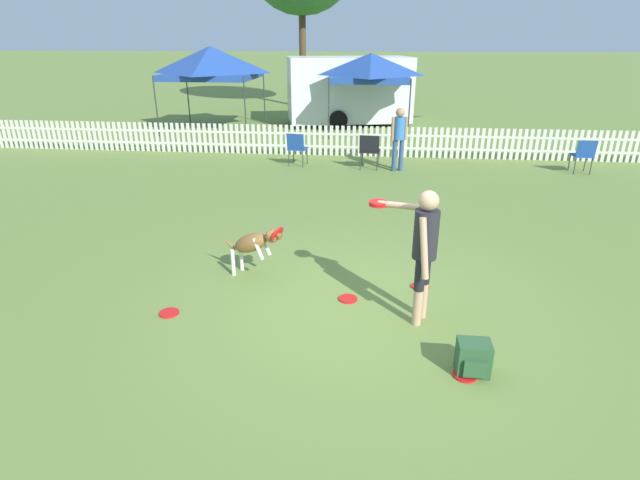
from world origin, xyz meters
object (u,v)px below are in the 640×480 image
Objects in this scene: frisbee_midfield at (465,375)px; spectator_standing at (399,134)px; handler_person at (422,242)px; frisbee_near_dog at (169,313)px; leaping_dog at (254,243)px; canopy_tent_main at (211,63)px; folding_chair_green_right at (297,146)px; equipment_trailer at (348,89)px; frisbee_far_scatter at (348,299)px; frisbee_near_handler at (420,286)px; folding_chair_blue_left at (370,149)px; folding_chair_center at (584,153)px; backpack_on_grass at (473,358)px; canopy_tent_secondary at (371,67)px.

spectator_standing reaches higher than frisbee_midfield.
handler_person is 6.70× the size of frisbee_near_dog.
spectator_standing reaches higher than leaping_dog.
spectator_standing reaches higher than frisbee_near_dog.
folding_chair_green_right is at bearing -53.94° from canopy_tent_main.
equipment_trailer is at bearing 20.53° from canopy_tent_main.
folding_chair_green_right is (-1.73, 7.11, 0.51)m from frisbee_far_scatter.
handler_person is 6.70× the size of frisbee_midfield.
frisbee_near_handler is 0.27× the size of folding_chair_blue_left.
frisbee_midfield is 0.29× the size of folding_chair_center.
handler_person is at bearing 115.80° from backpack_on_grass.
frisbee_near_dog is at bearing -108.48° from equipment_trailer.
canopy_tent_main is at bearing 49.48° from handler_person.
folding_chair_center is 0.27× the size of canopy_tent_main.
canopy_tent_secondary is 2.24m from equipment_trailer.
canopy_tent_main reaches higher than frisbee_near_handler.
frisbee_midfield is (2.60, -1.98, -0.51)m from leaping_dog.
spectator_standing reaches higher than folding_chair_blue_left.
frisbee_near_handler is 7.20m from folding_chair_green_right.
frisbee_near_handler is 1.88m from backpack_on_grass.
spectator_standing reaches higher than backpack_on_grass.
spectator_standing is at bearing -40.39° from canopy_tent_main.
equipment_trailer reaches higher than frisbee_midfield.
backpack_on_grass is 13.82m from canopy_tent_secondary.
frisbee_midfield is 0.09× the size of canopy_tent_secondary.
backpack_on_grass is at bearing 102.47° from folding_chair_blue_left.
frisbee_near_dog is 13.19m from canopy_tent_secondary.
folding_chair_green_right is (-3.06, 8.50, 0.34)m from backpack_on_grass.
backpack_on_grass is (1.33, -1.39, 0.16)m from frisbee_far_scatter.
frisbee_near_dog is at bearing 51.77° from spectator_standing.
handler_person reaches higher than frisbee_near_handler.
canopy_tent_secondary is at bearing -97.35° from spectator_standing.
spectator_standing is at bearing -81.38° from canopy_tent_secondary.
canopy_tent_secondary is (-0.10, 5.28, 1.67)m from folding_chair_blue_left.
canopy_tent_main is (-3.79, 5.20, 1.81)m from folding_chair_green_right.
handler_person is 1.39m from backpack_on_grass.
leaping_dog is 13.60m from equipment_trailer.
folding_chair_green_right is (-7.14, 0.04, 0.01)m from folding_chair_center.
equipment_trailer is at bearing -48.72° from folding_chair_center.
spectator_standing reaches higher than folding_chair_green_right.
frisbee_far_scatter is at bearing -154.96° from frisbee_near_handler.
frisbee_midfield is at bearing 118.91° from folding_chair_green_right.
folding_chair_blue_left is 0.16× the size of equipment_trailer.
handler_person is 1.37m from frisbee_far_scatter.
folding_chair_center is at bearing 166.48° from spectator_standing.
canopy_tent_main is (-6.77, 13.76, 2.32)m from frisbee_midfield.
frisbee_near_dog is at bearing -161.65° from frisbee_near_handler.
frisbee_near_handler is 0.09× the size of canopy_tent_secondary.
leaping_dog is 4.28× the size of frisbee_midfield.
leaping_dog is (-2.19, 0.92, -0.49)m from handler_person.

